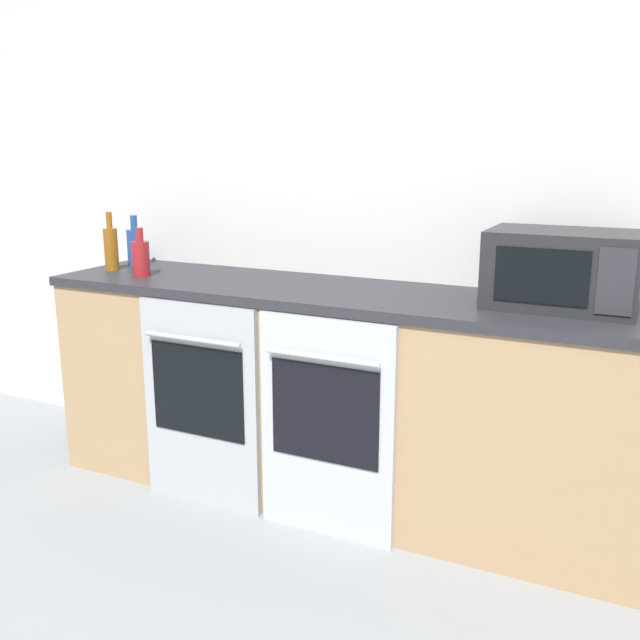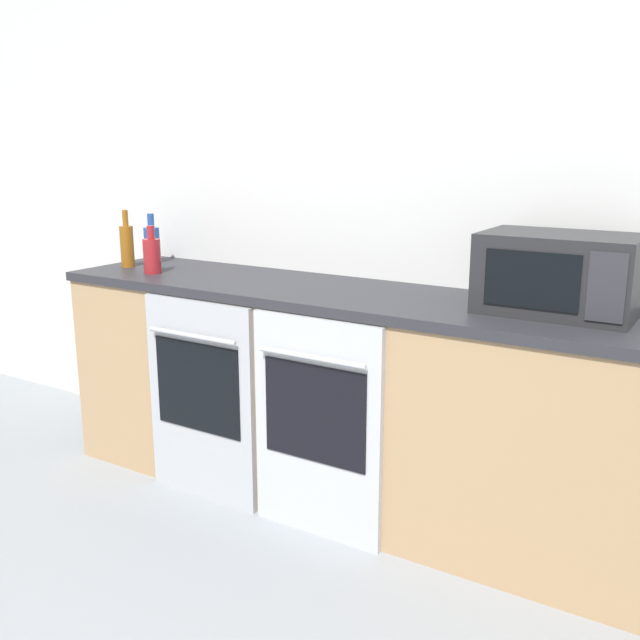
# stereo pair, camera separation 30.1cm
# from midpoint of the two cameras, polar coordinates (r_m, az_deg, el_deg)

# --- Properties ---
(wall_back) EXTENTS (10.00, 0.06, 2.60)m
(wall_back) POSITION_cam_midpoint_polar(r_m,az_deg,el_deg) (3.17, 1.76, 10.01)
(wall_back) COLOR silver
(wall_back) RESTS_ON ground_plane
(counter_back) EXTENTS (2.66, 0.62, 0.93)m
(counter_back) POSITION_cam_midpoint_polar(r_m,az_deg,el_deg) (3.05, -0.88, -6.19)
(counter_back) COLOR tan
(counter_back) RESTS_ON ground_plane
(oven_left) EXTENTS (0.56, 0.06, 0.89)m
(oven_left) POSITION_cam_midpoint_polar(r_m,az_deg,el_deg) (3.08, -12.36, -6.66)
(oven_left) COLOR #A8AAAF
(oven_left) RESTS_ON ground_plane
(oven_right) EXTENTS (0.56, 0.06, 0.89)m
(oven_right) POSITION_cam_midpoint_polar(r_m,az_deg,el_deg) (2.77, -2.65, -8.67)
(oven_right) COLOR #B7BABF
(oven_right) RESTS_ON ground_plane
(microwave) EXTENTS (0.53, 0.35, 0.28)m
(microwave) POSITION_cam_midpoint_polar(r_m,az_deg,el_deg) (2.68, 15.86, 3.88)
(microwave) COLOR #232326
(microwave) RESTS_ON counter_back
(bottle_blue) EXTENTS (0.08, 0.08, 0.25)m
(bottle_blue) POSITION_cam_midpoint_polar(r_m,az_deg,el_deg) (3.66, -16.88, 5.65)
(bottle_blue) COLOR #234793
(bottle_blue) RESTS_ON counter_back
(bottle_amber) EXTENTS (0.06, 0.06, 0.28)m
(bottle_amber) POSITION_cam_midpoint_polar(r_m,az_deg,el_deg) (3.57, -18.74, 5.50)
(bottle_amber) COLOR #8C5114
(bottle_amber) RESTS_ON counter_back
(bottle_red) EXTENTS (0.08, 0.08, 0.22)m
(bottle_red) POSITION_cam_midpoint_polar(r_m,az_deg,el_deg) (3.36, -16.67, 4.80)
(bottle_red) COLOR maroon
(bottle_red) RESTS_ON counter_back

